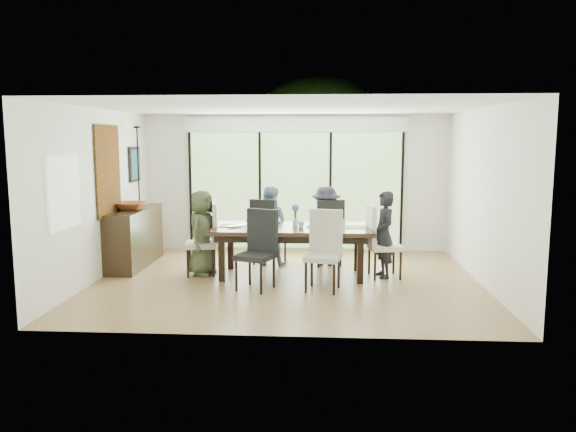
# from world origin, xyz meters

# --- Properties ---
(floor) EXTENTS (6.00, 5.00, 0.01)m
(floor) POSITION_xyz_m (0.00, 0.00, -0.01)
(floor) COLOR brown
(floor) RESTS_ON ground
(ceiling) EXTENTS (6.00, 5.00, 0.01)m
(ceiling) POSITION_xyz_m (0.00, 0.00, 2.71)
(ceiling) COLOR white
(ceiling) RESTS_ON wall_back
(wall_back) EXTENTS (6.00, 0.02, 2.70)m
(wall_back) POSITION_xyz_m (0.00, 2.51, 1.35)
(wall_back) COLOR white
(wall_back) RESTS_ON floor
(wall_front) EXTENTS (6.00, 0.02, 2.70)m
(wall_front) POSITION_xyz_m (0.00, -2.51, 1.35)
(wall_front) COLOR silver
(wall_front) RESTS_ON floor
(wall_left) EXTENTS (0.02, 5.00, 2.70)m
(wall_left) POSITION_xyz_m (-3.01, 0.00, 1.35)
(wall_left) COLOR silver
(wall_left) RESTS_ON floor
(wall_right) EXTENTS (0.02, 5.00, 2.70)m
(wall_right) POSITION_xyz_m (3.01, 0.00, 1.35)
(wall_right) COLOR beige
(wall_right) RESTS_ON floor
(glass_doors) EXTENTS (4.20, 0.02, 2.30)m
(glass_doors) POSITION_xyz_m (0.00, 2.47, 1.20)
(glass_doors) COLOR #598C3F
(glass_doors) RESTS_ON wall_back
(blinds_header) EXTENTS (4.40, 0.06, 0.28)m
(blinds_header) POSITION_xyz_m (0.00, 2.46, 2.50)
(blinds_header) COLOR white
(blinds_header) RESTS_ON wall_back
(mullion_a) EXTENTS (0.05, 0.04, 2.30)m
(mullion_a) POSITION_xyz_m (-2.10, 2.46, 1.20)
(mullion_a) COLOR black
(mullion_a) RESTS_ON wall_back
(mullion_b) EXTENTS (0.05, 0.04, 2.30)m
(mullion_b) POSITION_xyz_m (-0.70, 2.46, 1.20)
(mullion_b) COLOR black
(mullion_b) RESTS_ON wall_back
(mullion_c) EXTENTS (0.05, 0.04, 2.30)m
(mullion_c) POSITION_xyz_m (0.70, 2.46, 1.20)
(mullion_c) COLOR black
(mullion_c) RESTS_ON wall_back
(mullion_d) EXTENTS (0.05, 0.04, 2.30)m
(mullion_d) POSITION_xyz_m (2.10, 2.46, 1.20)
(mullion_d) COLOR black
(mullion_d) RESTS_ON wall_back
(side_window) EXTENTS (0.02, 0.90, 1.00)m
(side_window) POSITION_xyz_m (-2.97, -1.20, 1.50)
(side_window) COLOR #8CAD7F
(side_window) RESTS_ON wall_left
(deck) EXTENTS (6.00, 1.80, 0.10)m
(deck) POSITION_xyz_m (0.00, 3.40, -0.05)
(deck) COLOR brown
(deck) RESTS_ON ground
(rail_top) EXTENTS (6.00, 0.08, 0.06)m
(rail_top) POSITION_xyz_m (0.00, 4.20, 0.55)
(rail_top) COLOR brown
(rail_top) RESTS_ON deck
(foliage_left) EXTENTS (3.20, 3.20, 3.20)m
(foliage_left) POSITION_xyz_m (-1.80, 5.20, 1.44)
(foliage_left) COLOR #14380F
(foliage_left) RESTS_ON ground
(foliage_mid) EXTENTS (4.00, 4.00, 4.00)m
(foliage_mid) POSITION_xyz_m (0.40, 5.80, 1.80)
(foliage_mid) COLOR #14380F
(foliage_mid) RESTS_ON ground
(foliage_right) EXTENTS (2.80, 2.80, 2.80)m
(foliage_right) POSITION_xyz_m (2.20, 5.00, 1.26)
(foliage_right) COLOR #14380F
(foliage_right) RESTS_ON ground
(foliage_far) EXTENTS (3.60, 3.60, 3.60)m
(foliage_far) POSITION_xyz_m (-0.60, 6.50, 1.62)
(foliage_far) COLOR #14380F
(foliage_far) RESTS_ON ground
(table_top) EXTENTS (2.60, 1.19, 0.06)m
(table_top) POSITION_xyz_m (0.06, 0.34, 0.78)
(table_top) COLOR black
(table_top) RESTS_ON floor
(table_apron) EXTENTS (2.38, 0.97, 0.11)m
(table_apron) POSITION_xyz_m (0.06, 0.34, 0.68)
(table_apron) COLOR black
(table_apron) RESTS_ON floor
(table_leg_fl) EXTENTS (0.10, 0.10, 0.75)m
(table_leg_fl) POSITION_xyz_m (-1.02, -0.09, 0.37)
(table_leg_fl) COLOR black
(table_leg_fl) RESTS_ON floor
(table_leg_fr) EXTENTS (0.10, 0.10, 0.75)m
(table_leg_fr) POSITION_xyz_m (1.14, -0.09, 0.37)
(table_leg_fr) COLOR black
(table_leg_fr) RESTS_ON floor
(table_leg_bl) EXTENTS (0.10, 0.10, 0.75)m
(table_leg_bl) POSITION_xyz_m (-1.02, 0.77, 0.37)
(table_leg_bl) COLOR black
(table_leg_bl) RESTS_ON floor
(table_leg_br) EXTENTS (0.10, 0.10, 0.75)m
(table_leg_br) POSITION_xyz_m (1.14, 0.77, 0.37)
(table_leg_br) COLOR black
(table_leg_br) RESTS_ON floor
(chair_left_end) EXTENTS (0.57, 0.57, 1.19)m
(chair_left_end) POSITION_xyz_m (-1.44, 0.34, 0.60)
(chair_left_end) COLOR beige
(chair_left_end) RESTS_ON floor
(chair_right_end) EXTENTS (0.57, 0.57, 1.19)m
(chair_right_end) POSITION_xyz_m (1.56, 0.34, 0.60)
(chair_right_end) COLOR white
(chair_right_end) RESTS_ON floor
(chair_far_left) EXTENTS (0.66, 0.66, 1.19)m
(chair_far_left) POSITION_xyz_m (-0.39, 1.19, 0.60)
(chair_far_left) COLOR black
(chair_far_left) RESTS_ON floor
(chair_far_right) EXTENTS (0.64, 0.64, 1.19)m
(chair_far_right) POSITION_xyz_m (0.61, 1.19, 0.60)
(chair_far_right) COLOR black
(chair_far_right) RESTS_ON floor
(chair_near_left) EXTENTS (0.65, 0.65, 1.19)m
(chair_near_left) POSITION_xyz_m (-0.44, -0.53, 0.60)
(chair_near_left) COLOR black
(chair_near_left) RESTS_ON floor
(chair_near_right) EXTENTS (0.58, 0.58, 1.19)m
(chair_near_right) POSITION_xyz_m (0.56, -0.53, 0.60)
(chair_near_right) COLOR beige
(chair_near_right) RESTS_ON floor
(person_left_end) EXTENTS (0.55, 0.73, 1.40)m
(person_left_end) POSITION_xyz_m (-1.42, 0.34, 0.70)
(person_left_end) COLOR #424B32
(person_left_end) RESTS_ON floor
(person_right_end) EXTENTS (0.55, 0.73, 1.40)m
(person_right_end) POSITION_xyz_m (1.54, 0.34, 0.70)
(person_right_end) COLOR black
(person_right_end) RESTS_ON floor
(person_far_left) EXTENTS (0.72, 0.53, 1.40)m
(person_far_left) POSITION_xyz_m (-0.39, 1.17, 0.70)
(person_far_left) COLOR #7895AD
(person_far_left) RESTS_ON floor
(person_far_right) EXTENTS (0.68, 0.45, 1.40)m
(person_far_right) POSITION_xyz_m (0.61, 1.17, 0.70)
(person_far_right) COLOR #241E2D
(person_far_right) RESTS_ON floor
(placemat_left) EXTENTS (0.48, 0.35, 0.01)m
(placemat_left) POSITION_xyz_m (-0.89, 0.34, 0.82)
(placemat_left) COLOR #82A83C
(placemat_left) RESTS_ON table_top
(placemat_right) EXTENTS (0.48, 0.35, 0.01)m
(placemat_right) POSITION_xyz_m (1.01, 0.34, 0.82)
(placemat_right) COLOR #88B641
(placemat_right) RESTS_ON table_top
(placemat_far_l) EXTENTS (0.48, 0.35, 0.01)m
(placemat_far_l) POSITION_xyz_m (-0.39, 0.74, 0.82)
(placemat_far_l) COLOR #73A73B
(placemat_far_l) RESTS_ON table_top
(placemat_far_r) EXTENTS (0.48, 0.35, 0.01)m
(placemat_far_r) POSITION_xyz_m (0.61, 0.74, 0.82)
(placemat_far_r) COLOR #96C044
(placemat_far_r) RESTS_ON table_top
(placemat_paper) EXTENTS (0.48, 0.35, 0.01)m
(placemat_paper) POSITION_xyz_m (-0.49, 0.04, 0.82)
(placemat_paper) COLOR white
(placemat_paper) RESTS_ON table_top
(tablet_far_l) EXTENTS (0.28, 0.19, 0.01)m
(tablet_far_l) POSITION_xyz_m (-0.29, 0.69, 0.83)
(tablet_far_l) COLOR black
(tablet_far_l) RESTS_ON table_top
(tablet_far_r) EXTENTS (0.26, 0.18, 0.01)m
(tablet_far_r) POSITION_xyz_m (0.56, 0.69, 0.82)
(tablet_far_r) COLOR black
(tablet_far_r) RESTS_ON table_top
(papers) EXTENTS (0.32, 0.24, 0.00)m
(papers) POSITION_xyz_m (0.76, 0.29, 0.81)
(papers) COLOR white
(papers) RESTS_ON table_top
(platter_base) EXTENTS (0.28, 0.28, 0.03)m
(platter_base) POSITION_xyz_m (-0.49, 0.04, 0.83)
(platter_base) COLOR white
(platter_base) RESTS_ON table_top
(platter_snacks) EXTENTS (0.22, 0.22, 0.02)m
(platter_snacks) POSITION_xyz_m (-0.49, 0.04, 0.85)
(platter_snacks) COLOR orange
(platter_snacks) RESTS_ON table_top
(vase) EXTENTS (0.09, 0.09, 0.13)m
(vase) POSITION_xyz_m (0.11, 0.39, 0.88)
(vase) COLOR silver
(vase) RESTS_ON table_top
(hyacinth_stems) EXTENTS (0.04, 0.04, 0.17)m
(hyacinth_stems) POSITION_xyz_m (0.11, 0.39, 1.01)
(hyacinth_stems) COLOR #337226
(hyacinth_stems) RESTS_ON table_top
(hyacinth_blooms) EXTENTS (0.12, 0.12, 0.12)m
(hyacinth_blooms) POSITION_xyz_m (0.11, 0.39, 1.12)
(hyacinth_blooms) COLOR #5C4FC7
(hyacinth_blooms) RESTS_ON table_top
(laptop) EXTENTS (0.41, 0.42, 0.03)m
(laptop) POSITION_xyz_m (-0.79, 0.24, 0.83)
(laptop) COLOR silver
(laptop) RESTS_ON table_top
(cup_a) EXTENTS (0.18, 0.18, 0.10)m
(cup_a) POSITION_xyz_m (-0.64, 0.49, 0.86)
(cup_a) COLOR white
(cup_a) RESTS_ON table_top
(cup_b) EXTENTS (0.15, 0.15, 0.10)m
(cup_b) POSITION_xyz_m (0.21, 0.24, 0.86)
(cup_b) COLOR white
(cup_b) RESTS_ON table_top
(cup_c) EXTENTS (0.16, 0.16, 0.10)m
(cup_c) POSITION_xyz_m (0.86, 0.44, 0.86)
(cup_c) COLOR white
(cup_c) RESTS_ON table_top
(book) EXTENTS (0.20, 0.26, 0.02)m
(book) POSITION_xyz_m (0.31, 0.39, 0.82)
(book) COLOR white
(book) RESTS_ON table_top
(sideboard) EXTENTS (0.50, 1.79, 1.01)m
(sideboard) POSITION_xyz_m (-2.76, 0.93, 0.50)
(sideboard) COLOR black
(sideboard) RESTS_ON floor
(bowl) EXTENTS (0.53, 0.53, 0.13)m
(bowl) POSITION_xyz_m (-2.76, 0.83, 1.07)
(bowl) COLOR brown
(bowl) RESTS_ON sideboard
(candlestick_base) EXTENTS (0.11, 0.11, 0.04)m
(candlestick_base) POSITION_xyz_m (-2.76, 1.28, 1.03)
(candlestick_base) COLOR black
(candlestick_base) RESTS_ON sideboard
(candlestick_shaft) EXTENTS (0.03, 0.03, 1.40)m
(candlestick_shaft) POSITION_xyz_m (-2.76, 1.28, 1.73)
(candlestick_shaft) COLOR black
(candlestick_shaft) RESTS_ON sideboard
(candlestick_pan) EXTENTS (0.11, 0.11, 0.03)m
(candlestick_pan) POSITION_xyz_m (-2.76, 1.28, 2.43)
(candlestick_pan) COLOR black
(candlestick_pan) RESTS_ON sideboard
(candle) EXTENTS (0.04, 0.04, 0.11)m
(candle) POSITION_xyz_m (-2.76, 1.28, 2.50)
(candle) COLOR silver
(candle) RESTS_ON sideboard
(tapestry) EXTENTS (0.02, 1.00, 1.50)m
(tapestry) POSITION_xyz_m (-2.97, 0.40, 1.70)
(tapestry) COLOR brown
(tapestry) RESTS_ON wall_left
(art_frame) EXTENTS (0.03, 0.55, 0.65)m
(art_frame) POSITION_xyz_m (-2.97, 1.70, 1.75)
(art_frame) COLOR black
(art_frame) RESTS_ON wall_left
(art_canvas) EXTENTS (0.01, 0.45, 0.55)m
(art_canvas) POSITION_xyz_m (-2.95, 1.70, 1.75)
(art_canvas) COLOR #18444C
(art_canvas) RESTS_ON wall_left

